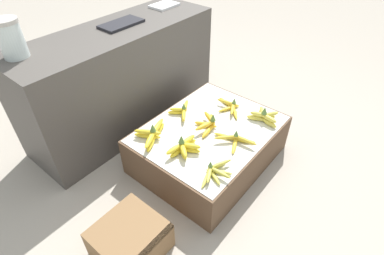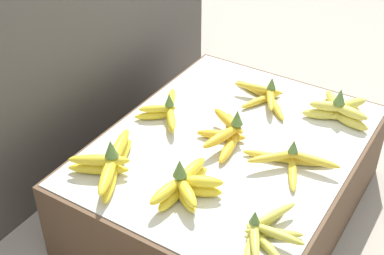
# 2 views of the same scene
# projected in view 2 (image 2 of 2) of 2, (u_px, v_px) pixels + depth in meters

# --- Properties ---
(ground_plane) EXTENTS (10.00, 10.00, 0.00)m
(ground_plane) POSITION_uv_depth(u_px,v_px,m) (227.00, 210.00, 1.76)
(ground_plane) COLOR #A89E8E
(display_platform) EXTENTS (0.91, 0.72, 0.28)m
(display_platform) POSITION_uv_depth(u_px,v_px,m) (228.00, 178.00, 1.68)
(display_platform) COLOR brown
(display_platform) RESTS_ON ground_plane
(back_vendor_table) EXTENTS (1.49, 0.49, 0.76)m
(back_vendor_table) POSITION_uv_depth(u_px,v_px,m) (29.00, 55.00, 1.84)
(back_vendor_table) COLOR #4C4742
(back_vendor_table) RESTS_ON ground_plane
(banana_bunch_front_left) EXTENTS (0.25, 0.16, 0.08)m
(banana_bunch_front_left) POSITION_uv_depth(u_px,v_px,m) (265.00, 233.00, 1.27)
(banana_bunch_front_left) COLOR gold
(banana_bunch_front_left) RESTS_ON display_platform
(banana_bunch_front_midleft) EXTENTS (0.19, 0.27, 0.09)m
(banana_bunch_front_midleft) POSITION_uv_depth(u_px,v_px,m) (291.00, 160.00, 1.49)
(banana_bunch_front_midleft) COLOR gold
(banana_bunch_front_midleft) RESTS_ON display_platform
(banana_bunch_front_midright) EXTENTS (0.15, 0.22, 0.11)m
(banana_bunch_front_midright) POSITION_uv_depth(u_px,v_px,m) (339.00, 109.00, 1.68)
(banana_bunch_front_midright) COLOR #DBCC4C
(banana_bunch_front_midright) RESTS_ON display_platform
(banana_bunch_middle_left) EXTENTS (0.23, 0.14, 0.11)m
(banana_bunch_middle_left) POSITION_uv_depth(u_px,v_px,m) (187.00, 186.00, 1.39)
(banana_bunch_middle_left) COLOR yellow
(banana_bunch_middle_left) RESTS_ON display_platform
(banana_bunch_middle_midleft) EXTENTS (0.24, 0.15, 0.11)m
(banana_bunch_middle_midleft) POSITION_uv_depth(u_px,v_px,m) (228.00, 132.00, 1.59)
(banana_bunch_middle_midleft) COLOR gold
(banana_bunch_middle_midleft) RESTS_ON display_platform
(banana_bunch_middle_midright) EXTENTS (0.16, 0.25, 0.09)m
(banana_bunch_middle_midright) POSITION_uv_depth(u_px,v_px,m) (264.00, 95.00, 1.77)
(banana_bunch_middle_midright) COLOR gold
(banana_bunch_middle_midright) RESTS_ON display_platform
(banana_bunch_back_left) EXTENTS (0.28, 0.20, 0.11)m
(banana_bunch_back_left) POSITION_uv_depth(u_px,v_px,m) (109.00, 163.00, 1.46)
(banana_bunch_back_left) COLOR yellow
(banana_bunch_back_left) RESTS_ON display_platform
(banana_bunch_back_midleft) EXTENTS (0.21, 0.18, 0.09)m
(banana_bunch_back_midleft) POSITION_uv_depth(u_px,v_px,m) (166.00, 111.00, 1.69)
(banana_bunch_back_midleft) COLOR yellow
(banana_bunch_back_midleft) RESTS_ON display_platform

